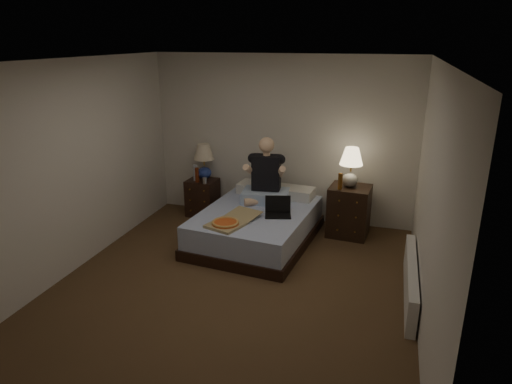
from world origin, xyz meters
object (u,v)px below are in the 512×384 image
(lamp_right, at_px, (351,167))
(water_bottle, at_px, (195,173))
(radiator, at_px, (410,280))
(bed, at_px, (256,226))
(nightstand_right, at_px, (349,211))
(lamp_left, at_px, (204,162))
(person, at_px, (266,170))
(beer_bottle_left, at_px, (197,175))
(beer_bottle_right, at_px, (340,181))
(laptop, at_px, (278,208))
(soda_can, at_px, (205,181))
(nightstand_left, at_px, (203,197))
(pizza_box, at_px, (225,223))

(lamp_right, height_order, water_bottle, lamp_right)
(radiator, bearing_deg, bed, 156.39)
(nightstand_right, bearing_deg, lamp_left, 179.59)
(bed, height_order, radiator, bed)
(bed, height_order, person, person)
(person, bearing_deg, radiator, -38.85)
(bed, bearing_deg, water_bottle, 156.09)
(beer_bottle_left, relative_size, person, 0.25)
(lamp_left, relative_size, lamp_right, 1.00)
(beer_bottle_right, distance_m, radiator, 1.77)
(nightstand_right, relative_size, laptop, 2.13)
(soda_can, bearing_deg, lamp_left, 113.47)
(nightstand_left, distance_m, laptop, 1.70)
(bed, distance_m, pizza_box, 0.73)
(nightstand_left, relative_size, pizza_box, 0.77)
(soda_can, distance_m, pizza_box, 1.45)
(lamp_left, height_order, laptop, lamp_left)
(person, relative_size, laptop, 2.74)
(laptop, bearing_deg, beer_bottle_right, 22.40)
(nightstand_right, bearing_deg, person, -165.35)
(beer_bottle_right, xyz_separation_m, radiator, (0.96, -1.34, -0.64))
(nightstand_right, height_order, laptop, nightstand_right)
(soda_can, bearing_deg, bed, -29.71)
(beer_bottle_right, bearing_deg, lamp_left, 170.71)
(lamp_right, relative_size, radiator, 0.35)
(nightstand_right, relative_size, person, 0.78)
(nightstand_left, bearing_deg, lamp_left, 83.09)
(nightstand_left, height_order, nightstand_right, nightstand_right)
(laptop, distance_m, radiator, 1.90)
(lamp_left, xyz_separation_m, beer_bottle_right, (2.17, -0.35, -0.02))
(nightstand_right, bearing_deg, beer_bottle_left, -175.39)
(beer_bottle_right, distance_m, laptop, 0.96)
(beer_bottle_left, height_order, radiator, beer_bottle_left)
(laptop, bearing_deg, nightstand_right, 24.20)
(nightstand_left, bearing_deg, nightstand_right, 0.22)
(beer_bottle_right, xyz_separation_m, person, (-1.04, -0.06, 0.09))
(lamp_right, relative_size, water_bottle, 2.24)
(soda_can, bearing_deg, lamp_right, 1.34)
(nightstand_right, relative_size, soda_can, 7.25)
(bed, height_order, nightstand_right, nightstand_right)
(bed, relative_size, pizza_box, 2.43)
(beer_bottle_left, bearing_deg, bed, -28.11)
(nightstand_right, relative_size, radiator, 0.45)
(beer_bottle_left, relative_size, pizza_box, 0.30)
(nightstand_left, relative_size, person, 0.63)
(bed, bearing_deg, person, 92.69)
(bed, height_order, water_bottle, water_bottle)
(bed, bearing_deg, beer_bottle_right, 28.88)
(person, xyz_separation_m, laptop, (0.31, -0.51, -0.34))
(lamp_right, distance_m, laptop, 1.20)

